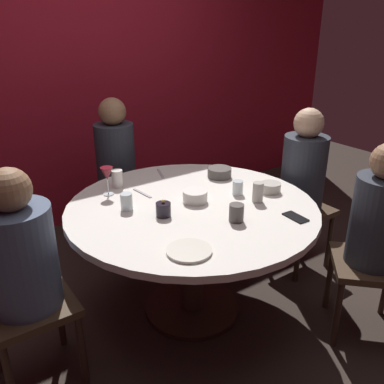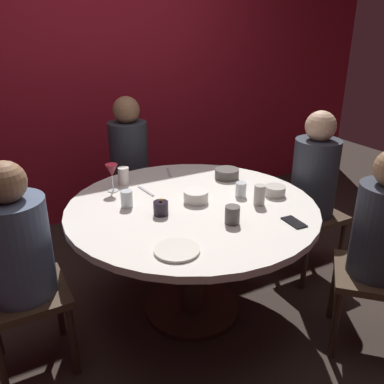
% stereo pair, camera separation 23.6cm
% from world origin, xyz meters
% --- Properties ---
extents(ground_plane, '(8.00, 8.00, 0.00)m').
position_xyz_m(ground_plane, '(0.00, 0.00, 0.00)').
color(ground_plane, '#2D231E').
extents(back_wall, '(6.00, 0.10, 2.60)m').
position_xyz_m(back_wall, '(0.00, 1.70, 1.30)').
color(back_wall, maroon).
rests_on(back_wall, ground).
extents(dining_table, '(1.45, 1.45, 0.74)m').
position_xyz_m(dining_table, '(0.00, 0.00, 0.60)').
color(dining_table, silver).
rests_on(dining_table, ground).
extents(seated_diner_left, '(0.40, 0.40, 1.16)m').
position_xyz_m(seated_diner_left, '(-0.95, 0.00, 0.72)').
color(seated_diner_left, '#3F2D1E').
rests_on(seated_diner_left, ground).
extents(seated_diner_back, '(0.40, 0.40, 1.21)m').
position_xyz_m(seated_diner_back, '(0.00, 1.02, 0.74)').
color(seated_diner_back, '#3F2D1E').
rests_on(seated_diner_back, ground).
extents(seated_diner_right, '(0.40, 0.40, 1.19)m').
position_xyz_m(seated_diner_right, '(0.95, 0.00, 0.73)').
color(seated_diner_right, '#3F2D1E').
rests_on(seated_diner_right, ground).
extents(seated_diner_front_right, '(0.57, 0.57, 1.16)m').
position_xyz_m(seated_diner_front_right, '(0.72, -0.72, 0.72)').
color(seated_diner_front_right, '#3F2D1E').
rests_on(seated_diner_front_right, ground).
extents(candle_holder, '(0.08, 0.08, 0.10)m').
position_xyz_m(candle_holder, '(-0.21, -0.03, 0.78)').
color(candle_holder, black).
rests_on(candle_holder, dining_table).
extents(wine_glass, '(0.08, 0.08, 0.18)m').
position_xyz_m(wine_glass, '(-0.33, 0.42, 0.87)').
color(wine_glass, silver).
rests_on(wine_glass, dining_table).
extents(dinner_plate, '(0.21, 0.21, 0.01)m').
position_xyz_m(dinner_plate, '(-0.31, -0.42, 0.75)').
color(dinner_plate, beige).
rests_on(dinner_plate, dining_table).
extents(cell_phone, '(0.08, 0.14, 0.01)m').
position_xyz_m(cell_phone, '(0.36, -0.46, 0.74)').
color(cell_phone, black).
rests_on(cell_phone, dining_table).
extents(bowl_serving_large, '(0.15, 0.15, 0.07)m').
position_xyz_m(bowl_serving_large, '(0.04, 0.03, 0.77)').
color(bowl_serving_large, silver).
rests_on(bowl_serving_large, dining_table).
extents(bowl_salad_center, '(0.12, 0.12, 0.06)m').
position_xyz_m(bowl_salad_center, '(0.51, -0.12, 0.77)').
color(bowl_salad_center, '#B2ADA3').
rests_on(bowl_salad_center, dining_table).
extents(bowl_small_white, '(0.16, 0.16, 0.06)m').
position_xyz_m(bowl_small_white, '(0.41, 0.27, 0.77)').
color(bowl_small_white, '#4C4742').
rests_on(bowl_small_white, dining_table).
extents(cup_near_candle, '(0.08, 0.08, 0.10)m').
position_xyz_m(cup_near_candle, '(0.07, -0.30, 0.79)').
color(cup_near_candle, '#4C4742').
rests_on(cup_near_candle, dining_table).
extents(cup_by_left_diner, '(0.06, 0.06, 0.12)m').
position_xyz_m(cup_by_left_diner, '(0.34, -0.18, 0.80)').
color(cup_by_left_diner, '#B2ADA3').
rests_on(cup_by_left_diner, dining_table).
extents(cup_by_right_diner, '(0.06, 0.06, 0.09)m').
position_xyz_m(cup_by_right_diner, '(0.32, -0.03, 0.78)').
color(cup_by_right_diner, silver).
rests_on(cup_by_right_diner, dining_table).
extents(cup_center_front, '(0.07, 0.07, 0.11)m').
position_xyz_m(cup_center_front, '(-0.23, 0.50, 0.80)').
color(cup_center_front, silver).
rests_on(cup_center_front, dining_table).
extents(cup_far_edge, '(0.07, 0.07, 0.10)m').
position_xyz_m(cup_far_edge, '(-0.34, 0.16, 0.79)').
color(cup_far_edge, silver).
rests_on(cup_far_edge, dining_table).
extents(fork_near_plate, '(0.04, 0.18, 0.01)m').
position_xyz_m(fork_near_plate, '(-0.16, 0.31, 0.74)').
color(fork_near_plate, '#B7B7BC').
rests_on(fork_near_plate, dining_table).
extents(knife_near_plate, '(0.07, 0.18, 0.01)m').
position_xyz_m(knife_near_plate, '(0.12, 0.55, 0.74)').
color(knife_near_plate, '#B7B7BC').
rests_on(knife_near_plate, dining_table).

